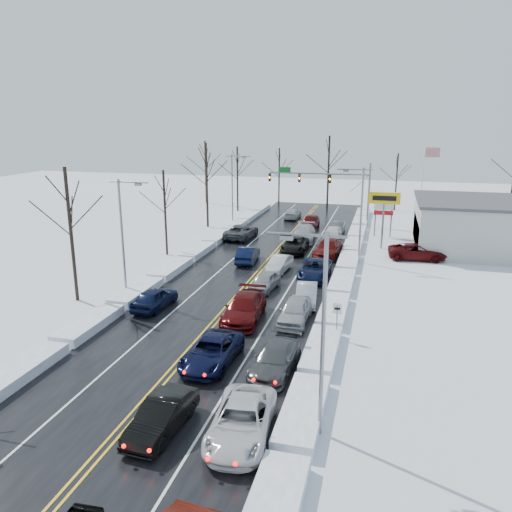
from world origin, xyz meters
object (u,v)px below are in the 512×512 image
(traffic_signal_mast, at_px, (329,182))
(oncoming_car_0, at_px, (248,262))
(flagpole, at_px, (424,179))
(tires_plus_sign, at_px, (384,202))

(traffic_signal_mast, height_order, oncoming_car_0, traffic_signal_mast)
(flagpole, relative_size, oncoming_car_0, 2.14)
(tires_plus_sign, xyz_separation_m, oncoming_car_0, (-12.31, -8.62, -4.99))
(traffic_signal_mast, bearing_deg, tires_plus_sign, -59.54)
(oncoming_car_0, bearing_deg, traffic_signal_mast, -108.88)
(traffic_signal_mast, xyz_separation_m, flagpole, (11.72, 2.01, 0.45))
(traffic_signal_mast, distance_m, flagpole, 11.90)
(flagpole, xyz_separation_m, oncoming_car_0, (-16.98, -22.63, -5.93))
(tires_plus_sign, bearing_deg, flagpole, 71.56)
(tires_plus_sign, relative_size, oncoming_car_0, 1.28)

